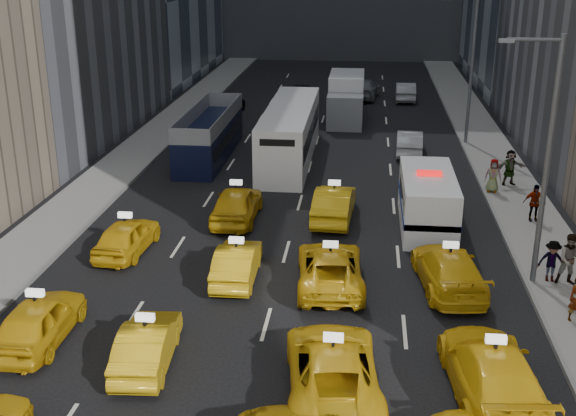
{
  "coord_description": "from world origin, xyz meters",
  "views": [
    {
      "loc": [
        2.97,
        -12.73,
        11.67
      ],
      "look_at": [
        0.11,
        13.7,
        2.0
      ],
      "focal_mm": 45.0,
      "sensor_mm": 36.0,
      "label": 1
    }
  ],
  "objects_px": {
    "nypd_van": "(427,202)",
    "city_bus": "(290,133)",
    "double_decker": "(210,134)",
    "box_truck": "(346,99)"
  },
  "relations": [
    {
      "from": "double_decker",
      "to": "city_bus",
      "type": "distance_m",
      "value": 4.7
    },
    {
      "from": "double_decker",
      "to": "box_truck",
      "type": "distance_m",
      "value": 12.81
    },
    {
      "from": "double_decker",
      "to": "box_truck",
      "type": "relative_size",
      "value": 1.4
    },
    {
      "from": "nypd_van",
      "to": "city_bus",
      "type": "relative_size",
      "value": 0.49
    },
    {
      "from": "nypd_van",
      "to": "double_decker",
      "type": "height_order",
      "value": "double_decker"
    },
    {
      "from": "nypd_van",
      "to": "city_bus",
      "type": "xyz_separation_m",
      "value": [
        -7.11,
        9.96,
        0.39
      ]
    },
    {
      "from": "double_decker",
      "to": "box_truck",
      "type": "height_order",
      "value": "box_truck"
    },
    {
      "from": "nypd_van",
      "to": "city_bus",
      "type": "bearing_deg",
      "value": 121.41
    },
    {
      "from": "double_decker",
      "to": "city_bus",
      "type": "xyz_separation_m",
      "value": [
        4.7,
        0.03,
        0.15
      ]
    },
    {
      "from": "city_bus",
      "to": "box_truck",
      "type": "bearing_deg",
      "value": 68.73
    }
  ]
}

